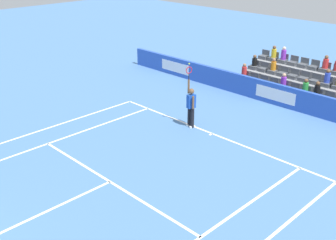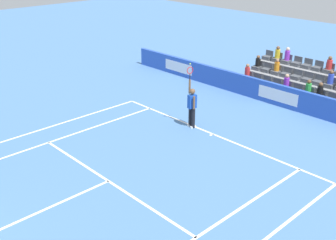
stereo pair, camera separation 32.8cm
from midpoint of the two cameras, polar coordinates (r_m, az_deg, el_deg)
line_baseline at (r=18.00m, az=6.67°, el=-1.92°), size 10.97×0.10×0.01m
line_service at (r=14.66m, az=-7.47°, el=-8.23°), size 8.23×0.10×0.01m
line_centre_service at (r=13.39m, az=-18.79°, el=-12.82°), size 0.10×6.40×0.01m
line_singles_sideline_left at (r=17.61m, az=-16.71°, el=-3.40°), size 0.10×11.89×0.01m
line_doubles_sideline_left at (r=18.75m, az=-18.67°, el=-1.99°), size 0.10×11.89×0.01m
line_centre_mark at (r=17.93m, az=6.47°, el=-2.01°), size 0.10×0.20×0.01m
sponsor_barrier at (r=21.58m, az=15.27°, el=3.29°), size 20.90×0.22×1.08m
tennis_player at (r=18.24m, az=3.79°, el=1.93°), size 0.51×0.41×2.85m
stadium_stand at (r=23.49m, az=18.30°, el=4.61°), size 6.20×2.85×2.18m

